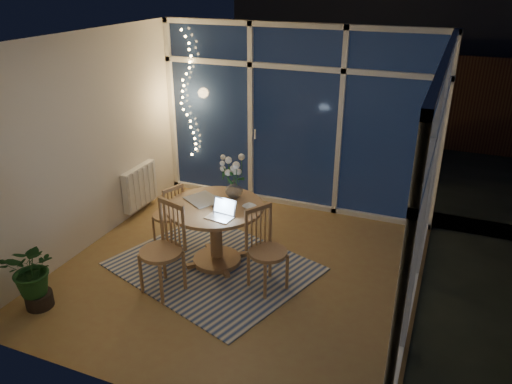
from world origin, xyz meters
TOP-DOWN VIEW (x-y plane):
  - floor at (0.00, 0.00)m, footprint 4.00×4.00m
  - ceiling at (0.00, 0.00)m, footprint 4.00×4.00m
  - wall_back at (0.00, 2.00)m, footprint 4.00×0.04m
  - wall_front at (0.00, -2.00)m, footprint 4.00×0.04m
  - wall_left at (-2.00, 0.00)m, footprint 0.04×4.00m
  - wall_right at (2.00, 0.00)m, footprint 0.04×4.00m
  - window_wall_back at (0.00, 1.96)m, footprint 4.00×0.10m
  - window_wall_right at (1.96, 0.00)m, footprint 0.10×4.00m
  - radiator at (-1.94, 0.90)m, footprint 0.10×0.70m
  - fairy_lights at (-1.65, 1.88)m, footprint 0.24×0.10m
  - garden_patio at (0.50, 5.00)m, footprint 12.00×6.00m
  - garden_fence at (0.00, 5.50)m, footprint 11.00×0.08m
  - neighbour_roof at (0.30, 8.50)m, footprint 7.00×3.00m
  - garden_shrubs at (-0.80, 3.40)m, footprint 0.90×0.90m
  - rug at (-0.31, -0.04)m, footprint 2.60×2.33m
  - dining_table at (-0.31, 0.06)m, footprint 1.42×1.42m
  - chair_left at (-1.08, 0.25)m, footprint 0.51×0.51m
  - chair_right at (0.43, -0.19)m, footprint 0.61×0.61m
  - chair_front at (-0.59, -0.68)m, footprint 0.60×0.60m
  - laptop at (-0.12, -0.20)m, footprint 0.31×0.28m
  - flower_vase at (-0.21, 0.35)m, footprint 0.26×0.26m
  - bowl at (0.08, 0.14)m, footprint 0.19×0.19m
  - newspapers at (-0.55, 0.15)m, footprint 0.48×0.45m
  - phone at (-0.27, 0.01)m, footprint 0.11×0.08m
  - potted_plant at (-1.65, -1.40)m, footprint 0.66×0.62m

SIDE VIEW (x-z plane):
  - garden_patio at x=0.50m, z-range -0.11..-0.01m
  - floor at x=0.00m, z-range 0.00..0.00m
  - rug at x=-0.31m, z-range 0.00..0.01m
  - potted_plant at x=-1.65m, z-range 0.00..0.76m
  - dining_table at x=-0.31m, z-range 0.00..0.76m
  - radiator at x=-1.94m, z-range 0.11..0.69m
  - chair_left at x=-1.08m, z-range 0.00..0.85m
  - garden_shrubs at x=-0.80m, z-range 0.00..0.90m
  - chair_right at x=0.43m, z-range 0.00..0.95m
  - chair_front at x=-0.59m, z-range 0.00..1.03m
  - phone at x=-0.27m, z-range 0.76..0.77m
  - newspapers at x=-0.55m, z-range 0.76..0.77m
  - bowl at x=0.08m, z-range 0.76..0.80m
  - laptop at x=-0.12m, z-range 0.76..0.97m
  - flower_vase at x=-0.21m, z-range 0.76..0.97m
  - garden_fence at x=0.00m, z-range 0.00..1.80m
  - wall_back at x=0.00m, z-range 0.00..2.60m
  - wall_front at x=0.00m, z-range 0.00..2.60m
  - wall_left at x=-2.00m, z-range 0.00..2.60m
  - wall_right at x=2.00m, z-range 0.00..2.60m
  - window_wall_back at x=0.00m, z-range 0.00..2.60m
  - window_wall_right at x=1.96m, z-range 0.00..2.60m
  - fairy_lights at x=-1.65m, z-range 0.60..2.45m
  - neighbour_roof at x=0.30m, z-range 1.10..3.30m
  - ceiling at x=0.00m, z-range 2.60..2.60m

